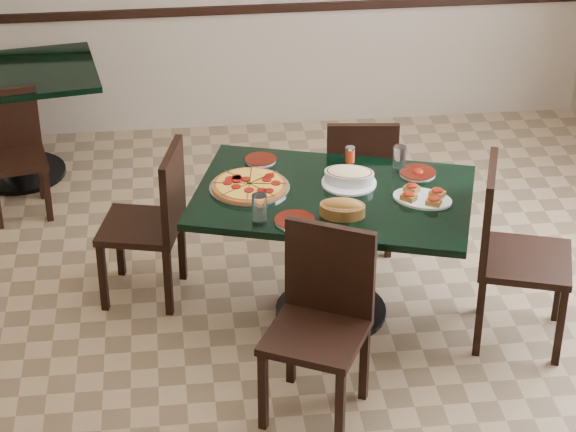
{
  "coord_description": "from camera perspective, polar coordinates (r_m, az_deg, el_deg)",
  "views": [
    {
      "loc": [
        -0.56,
        -4.83,
        3.54
      ],
      "look_at": [
        -0.0,
        0.0,
        0.77
      ],
      "focal_mm": 70.0,
      "sensor_mm": 36.0,
      "label": 1
    }
  ],
  "objects": [
    {
      "name": "bruschetta_platter",
      "position": [
        5.82,
        6.85,
        1.01
      ],
      "size": [
        0.38,
        0.34,
        0.05
      ],
      "rotation": [
        0.0,
        0.0,
        -0.53
      ],
      "color": "silver",
      "rests_on": "main_table"
    },
    {
      "name": "chair_near",
      "position": [
        5.31,
        1.72,
        -4.91
      ],
      "size": [
        0.59,
        0.59,
        0.94
      ],
      "rotation": [
        0.0,
        0.0,
        -0.47
      ],
      "color": "black",
      "rests_on": "floor"
    },
    {
      "name": "side_plate_far_l",
      "position": [
        6.18,
        -1.4,
        2.88
      ],
      "size": [
        0.17,
        0.17,
        0.02
      ],
      "rotation": [
        0.0,
        0.0,
        -0.17
      ],
      "color": "silver",
      "rests_on": "main_table"
    },
    {
      "name": "floor",
      "position": [
        6.02,
        0.02,
        -6.39
      ],
      "size": [
        5.5,
        5.5,
        0.0
      ],
      "primitive_type": "plane",
      "color": "#8E7352",
      "rests_on": "ground"
    },
    {
      "name": "side_plate_near",
      "position": [
        5.59,
        0.34,
        -0.22
      ],
      "size": [
        0.2,
        0.2,
        0.02
      ],
      "rotation": [
        0.0,
        0.0,
        0.03
      ],
      "color": "silver",
      "rests_on": "main_table"
    },
    {
      "name": "back_table",
      "position": [
        7.66,
        -13.91,
        5.55
      ],
      "size": [
        1.25,
        0.99,
        0.75
      ],
      "rotation": [
        0.0,
        0.0,
        0.15
      ],
      "color": "black",
      "rests_on": "floor"
    },
    {
      "name": "lasagna_casserole",
      "position": [
        5.93,
        3.13,
        2.04
      ],
      "size": [
        0.3,
        0.29,
        0.09
      ],
      "rotation": [
        0.0,
        0.0,
        -0.28
      ],
      "color": "silver",
      "rests_on": "main_table"
    },
    {
      "name": "back_chair_near",
      "position": [
        7.26,
        -13.78,
        3.45
      ],
      "size": [
        0.44,
        0.44,
        0.79
      ],
      "rotation": [
        0.0,
        0.0,
        0.2
      ],
      "color": "black",
      "rests_on": "floor"
    },
    {
      "name": "water_glass_b",
      "position": [
        5.53,
        -1.46,
        0.32
      ],
      "size": [
        0.08,
        0.08,
        0.16
      ],
      "primitive_type": "cylinder",
      "color": "white",
      "rests_on": "main_table"
    },
    {
      "name": "pepperoni_pizza",
      "position": [
        5.89,
        -1.97,
        1.54
      ],
      "size": [
        0.42,
        0.42,
        0.04
      ],
      "rotation": [
        0.0,
        0.0,
        -0.15
      ],
      "color": "#ABABB2",
      "rests_on": "main_table"
    },
    {
      "name": "chair_far",
      "position": [
        6.59,
        3.69,
        1.99
      ],
      "size": [
        0.45,
        0.45,
        0.87
      ],
      "rotation": [
        0.0,
        0.0,
        3.03
      ],
      "color": "black",
      "rests_on": "floor"
    },
    {
      "name": "water_glass_a",
      "position": [
        6.07,
        5.68,
        2.91
      ],
      "size": [
        0.07,
        0.07,
        0.15
      ],
      "primitive_type": "cylinder",
      "color": "white",
      "rests_on": "main_table"
    },
    {
      "name": "bread_basket",
      "position": [
        5.64,
        2.78,
        0.4
      ],
      "size": [
        0.26,
        0.21,
        0.1
      ],
      "rotation": [
        0.0,
        0.0,
        -0.25
      ],
      "color": "brown",
      "rests_on": "main_table"
    },
    {
      "name": "pepper_shaker",
      "position": [
        6.16,
        3.17,
        3.15
      ],
      "size": [
        0.05,
        0.05,
        0.09
      ],
      "color": "#D04316",
      "rests_on": "main_table"
    },
    {
      "name": "room_shell",
      "position": [
        7.15,
        6.69,
        10.08
      ],
      "size": [
        5.5,
        5.5,
        5.5
      ],
      "color": "silver",
      "rests_on": "floor"
    },
    {
      "name": "chair_left",
      "position": [
        6.17,
        -6.77,
        -0.01
      ],
      "size": [
        0.51,
        0.51,
        0.91
      ],
      "rotation": [
        0.0,
        0.0,
        -1.81
      ],
      "color": "black",
      "rests_on": "floor"
    },
    {
      "name": "chair_right",
      "position": [
        5.87,
        11.13,
        -1.43
      ],
      "size": [
        0.59,
        0.59,
        1.0
      ],
      "rotation": [
        0.0,
        0.0,
        1.25
      ],
      "color": "black",
      "rests_on": "floor"
    },
    {
      "name": "main_table",
      "position": [
        5.94,
        2.28,
        -0.4
      ],
      "size": [
        1.64,
        1.3,
        0.75
      ],
      "rotation": [
        0.0,
        0.0,
        -0.3
      ],
      "color": "black",
      "rests_on": "floor"
    },
    {
      "name": "side_plate_far_r",
      "position": [
        6.08,
        6.6,
        2.21
      ],
      "size": [
        0.2,
        0.2,
        0.03
      ],
      "rotation": [
        0.0,
        0.0,
        -0.06
      ],
      "color": "silver",
      "rests_on": "main_table"
    },
    {
      "name": "napkin_setting",
      "position": [
        5.54,
        0.49,
        -0.57
      ],
      "size": [
        0.17,
        0.17,
        0.01
      ],
      "rotation": [
        0.0,
        0.0,
        0.17
      ],
      "color": "white",
      "rests_on": "main_table"
    }
  ]
}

